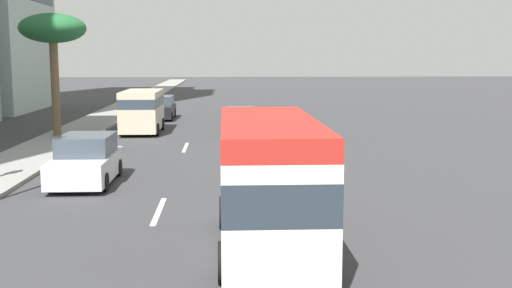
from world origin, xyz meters
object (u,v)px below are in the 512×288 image
minibus_third (268,180)px  car_fourth (86,161)px  van_fifth (142,109)px  car_lead (161,108)px  palm_tree (53,31)px  car_sixth (240,122)px

minibus_third → car_fourth: size_ratio=1.57×
car_fourth → van_fifth: bearing=179.7°
minibus_third → van_fifth: minibus_third is taller
car_lead → palm_tree: size_ratio=0.71×
car_lead → car_fourth: 22.81m
minibus_third → car_fourth: minibus_third is taller
car_lead → car_sixth: (-9.37, -5.42, -0.03)m
car_lead → van_fifth: van_fifth is taller
minibus_third → car_sixth: minibus_third is taller
car_lead → minibus_third: bearing=10.1°
van_fifth → palm_tree: size_ratio=0.76×
car_lead → palm_tree: palm_tree is taller
car_fourth → palm_tree: bearing=-161.1°
van_fifth → palm_tree: bearing=-64.6°
car_sixth → palm_tree: bearing=94.9°
car_lead → van_fifth: size_ratio=0.94×
car_sixth → car_fourth: bearing=156.7°
car_lead → palm_tree: 12.32m
car_lead → minibus_third: 31.34m
car_fourth → palm_tree: palm_tree is taller
car_fourth → car_lead: bearing=179.1°
car_fourth → van_fifth: (14.67, -0.08, 0.61)m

